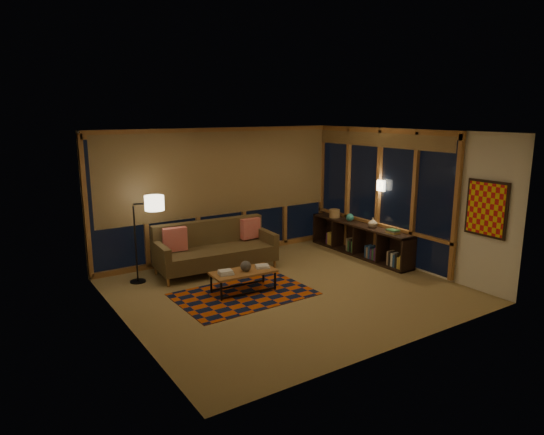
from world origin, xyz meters
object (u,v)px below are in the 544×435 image
floor_lamp (135,240)px  bookshelf (360,240)px  sofa (216,248)px  coffee_table (243,281)px

floor_lamp → bookshelf: floor_lamp is taller
sofa → bookshelf: (3.05, -0.72, -0.12)m
bookshelf → floor_lamp: bearing=168.2°
coffee_table → floor_lamp: size_ratio=0.70×
sofa → floor_lamp: (-1.47, 0.23, 0.32)m
coffee_table → floor_lamp: 2.09m
sofa → bookshelf: bearing=-9.5°
sofa → floor_lamp: 1.52m
bookshelf → sofa: bearing=166.8°
floor_lamp → bookshelf: (4.52, -0.94, -0.45)m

